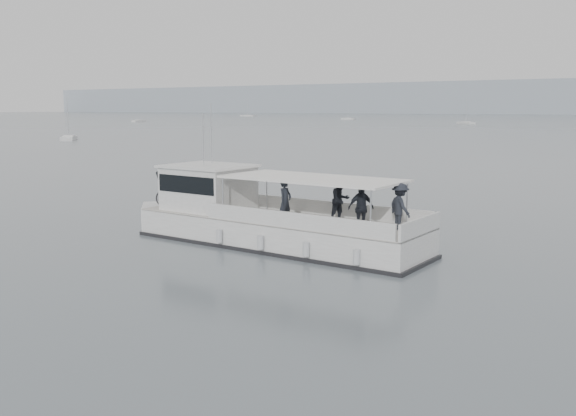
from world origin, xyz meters
The scene contains 3 objects.
ground centered at (0.00, 0.00, 0.00)m, with size 1400.00×1400.00×0.00m, color slate.
tour_boat centered at (3.20, -2.39, 0.98)m, with size 14.29×3.90×5.97m.
moored_fleet centered at (-46.12, 196.35, 0.36)m, with size 428.45×264.59×11.39m.
Camera 1 is at (19.14, -23.39, 5.58)m, focal length 40.00 mm.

